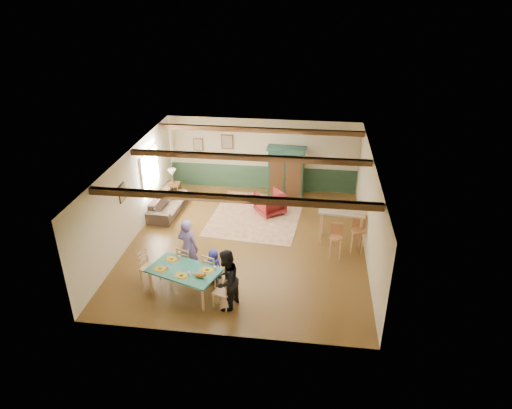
# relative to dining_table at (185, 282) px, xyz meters

# --- Properties ---
(floor) EXTENTS (8.00, 8.00, 0.00)m
(floor) POSITION_rel_dining_table_xyz_m (1.19, 2.63, -0.36)
(floor) COLOR #513616
(floor) RESTS_ON ground
(wall_back) EXTENTS (7.00, 0.02, 2.70)m
(wall_back) POSITION_rel_dining_table_xyz_m (1.19, 6.63, 0.99)
(wall_back) COLOR beige
(wall_back) RESTS_ON floor
(wall_left) EXTENTS (0.02, 8.00, 2.70)m
(wall_left) POSITION_rel_dining_table_xyz_m (-2.31, 2.63, 0.99)
(wall_left) COLOR beige
(wall_left) RESTS_ON floor
(wall_right) EXTENTS (0.02, 8.00, 2.70)m
(wall_right) POSITION_rel_dining_table_xyz_m (4.69, 2.63, 0.99)
(wall_right) COLOR beige
(wall_right) RESTS_ON floor
(ceiling) EXTENTS (7.00, 8.00, 0.02)m
(ceiling) POSITION_rel_dining_table_xyz_m (1.19, 2.63, 2.34)
(ceiling) COLOR white
(ceiling) RESTS_ON wall_back
(wainscot_back) EXTENTS (6.95, 0.03, 0.90)m
(wainscot_back) POSITION_rel_dining_table_xyz_m (1.19, 6.61, 0.09)
(wainscot_back) COLOR #1E3825
(wainscot_back) RESTS_ON floor
(ceiling_beam_front) EXTENTS (6.95, 0.16, 0.16)m
(ceiling_beam_front) POSITION_rel_dining_table_xyz_m (1.19, 0.33, 2.25)
(ceiling_beam_front) COLOR #321F0E
(ceiling_beam_front) RESTS_ON ceiling
(ceiling_beam_mid) EXTENTS (6.95, 0.16, 0.16)m
(ceiling_beam_mid) POSITION_rel_dining_table_xyz_m (1.19, 3.03, 2.25)
(ceiling_beam_mid) COLOR #321F0E
(ceiling_beam_mid) RESTS_ON ceiling
(ceiling_beam_back) EXTENTS (6.95, 0.16, 0.16)m
(ceiling_beam_back) POSITION_rel_dining_table_xyz_m (1.19, 5.63, 2.25)
(ceiling_beam_back) COLOR #321F0E
(ceiling_beam_back) RESTS_ON ceiling
(window_left) EXTENTS (0.06, 1.60, 1.30)m
(window_left) POSITION_rel_dining_table_xyz_m (-2.28, 4.33, 1.19)
(window_left) COLOR white
(window_left) RESTS_ON wall_left
(picture_left_wall) EXTENTS (0.04, 0.42, 0.52)m
(picture_left_wall) POSITION_rel_dining_table_xyz_m (-2.28, 2.03, 1.39)
(picture_left_wall) COLOR gray
(picture_left_wall) RESTS_ON wall_left
(picture_back_a) EXTENTS (0.45, 0.04, 0.55)m
(picture_back_a) POSITION_rel_dining_table_xyz_m (-0.11, 6.60, 1.44)
(picture_back_a) COLOR gray
(picture_back_a) RESTS_ON wall_back
(picture_back_b) EXTENTS (0.38, 0.04, 0.48)m
(picture_back_b) POSITION_rel_dining_table_xyz_m (-1.21, 6.60, 1.29)
(picture_back_b) COLOR gray
(picture_back_b) RESTS_ON wall_back
(dining_table) EXTENTS (1.95, 1.48, 0.72)m
(dining_table) POSITION_rel_dining_table_xyz_m (0.00, 0.00, 0.00)
(dining_table) COLOR #226D5C
(dining_table) RESTS_ON floor
(dining_chair_far_left) EXTENTS (0.52, 0.53, 0.92)m
(dining_chair_far_left) POSITION_rel_dining_table_xyz_m (-0.14, 0.78, 0.10)
(dining_chair_far_left) COLOR tan
(dining_chair_far_left) RESTS_ON floor
(dining_chair_far_right) EXTENTS (0.52, 0.53, 0.92)m
(dining_chair_far_right) POSITION_rel_dining_table_xyz_m (0.59, 0.53, 0.10)
(dining_chair_far_right) COLOR tan
(dining_chair_far_right) RESTS_ON floor
(dining_chair_end_left) EXTENTS (0.53, 0.52, 0.92)m
(dining_chair_end_left) POSITION_rel_dining_table_xyz_m (-1.05, 0.36, 0.10)
(dining_chair_end_left) COLOR tan
(dining_chair_end_left) RESTS_ON floor
(dining_chair_end_right) EXTENTS (0.53, 0.52, 0.92)m
(dining_chair_end_right) POSITION_rel_dining_table_xyz_m (1.05, -0.36, 0.10)
(dining_chair_end_right) COLOR tan
(dining_chair_end_right) RESTS_ON floor
(person_man) EXTENTS (0.70, 0.57, 1.66)m
(person_man) POSITION_rel_dining_table_xyz_m (-0.11, 0.85, 0.47)
(person_man) COLOR #7362A8
(person_man) RESTS_ON floor
(person_woman) EXTENTS (0.82, 0.93, 1.59)m
(person_woman) POSITION_rel_dining_table_xyz_m (1.14, -0.39, 0.43)
(person_woman) COLOR black
(person_woman) RESTS_ON floor
(person_child) EXTENTS (0.55, 0.45, 0.97)m
(person_child) POSITION_rel_dining_table_xyz_m (0.62, 0.60, 0.12)
(person_child) COLOR #2831A2
(person_child) RESTS_ON floor
(cat) EXTENTS (0.37, 0.24, 0.17)m
(cat) POSITION_rel_dining_table_xyz_m (0.47, -0.26, 0.45)
(cat) COLOR orange
(cat) RESTS_ON dining_table
(place_setting_near_left) EXTENTS (0.46, 0.40, 0.11)m
(place_setting_near_left) POSITION_rel_dining_table_xyz_m (-0.58, -0.06, 0.42)
(place_setting_near_left) COLOR gold
(place_setting_near_left) RESTS_ON dining_table
(place_setting_near_center) EXTENTS (0.46, 0.40, 0.11)m
(place_setting_near_center) POSITION_rel_dining_table_xyz_m (0.01, -0.26, 0.42)
(place_setting_near_center) COLOR gold
(place_setting_near_center) RESTS_ON dining_table
(place_setting_far_left) EXTENTS (0.46, 0.40, 0.11)m
(place_setting_far_left) POSITION_rel_dining_table_xyz_m (-0.42, 0.40, 0.42)
(place_setting_far_left) COLOR gold
(place_setting_far_left) RESTS_ON dining_table
(place_setting_far_right) EXTENTS (0.46, 0.40, 0.11)m
(place_setting_far_right) POSITION_rel_dining_table_xyz_m (0.58, 0.06, 0.42)
(place_setting_far_right) COLOR gold
(place_setting_far_right) RESTS_ON dining_table
(area_rug) EXTENTS (3.18, 3.67, 0.01)m
(area_rug) POSITION_rel_dining_table_xyz_m (1.24, 4.38, -0.36)
(area_rug) COLOR beige
(area_rug) RESTS_ON floor
(armoire) EXTENTS (1.40, 0.63, 1.93)m
(armoire) POSITION_rel_dining_table_xyz_m (2.12, 5.92, 0.61)
(armoire) COLOR #143226
(armoire) RESTS_ON floor
(armchair) EXTENTS (1.18, 1.19, 0.78)m
(armchair) POSITION_rel_dining_table_xyz_m (1.68, 4.66, 0.03)
(armchair) COLOR #480E12
(armchair) RESTS_ON floor
(sofa) EXTENTS (0.92, 2.09, 0.60)m
(sofa) POSITION_rel_dining_table_xyz_m (-1.77, 4.27, -0.06)
(sofa) COLOR #3D2F26
(sofa) RESTS_ON floor
(end_table) EXTENTS (0.50, 0.50, 0.60)m
(end_table) POSITION_rel_dining_table_xyz_m (-1.89, 5.33, -0.06)
(end_table) COLOR #321F0E
(end_table) RESTS_ON floor
(table_lamp) EXTENTS (0.31, 0.31, 0.54)m
(table_lamp) POSITION_rel_dining_table_xyz_m (-1.89, 5.33, 0.51)
(table_lamp) COLOR tan
(table_lamp) RESTS_ON end_table
(counter_table) EXTENTS (1.40, 0.89, 1.11)m
(counter_table) POSITION_rel_dining_table_xyz_m (3.97, 3.06, 0.20)
(counter_table) COLOR beige
(counter_table) RESTS_ON floor
(bar_stool_left) EXTENTS (0.38, 0.41, 1.02)m
(bar_stool_left) POSITION_rel_dining_table_xyz_m (3.80, 2.19, 0.15)
(bar_stool_left) COLOR #B37345
(bar_stool_left) RESTS_ON floor
(bar_stool_right) EXTENTS (0.45, 0.49, 1.12)m
(bar_stool_right) POSITION_rel_dining_table_xyz_m (4.44, 2.60, 0.20)
(bar_stool_right) COLOR #B37345
(bar_stool_right) RESTS_ON floor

